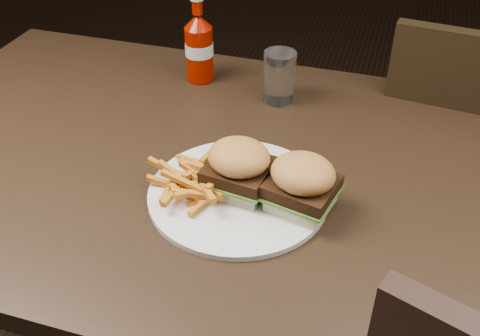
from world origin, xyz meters
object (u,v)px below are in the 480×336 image
(dining_table, at_px, (192,164))
(plate, at_px, (238,194))
(chair_far, at_px, (465,182))
(ketchup_bottle, at_px, (199,54))
(tumbler, at_px, (279,76))

(dining_table, height_order, plate, plate)
(chair_far, relative_size, ketchup_bottle, 3.80)
(tumbler, bearing_deg, ketchup_bottle, 168.10)
(plate, height_order, ketchup_bottle, ketchup_bottle)
(dining_table, distance_m, tumbler, 0.27)
(chair_far, bearing_deg, ketchup_bottle, 27.20)
(dining_table, bearing_deg, ketchup_bottle, 107.25)
(plate, bearing_deg, ketchup_bottle, 118.96)
(ketchup_bottle, bearing_deg, plate, -61.04)
(plate, distance_m, tumbler, 0.32)
(ketchup_bottle, height_order, tumbler, ketchup_bottle)
(chair_far, relative_size, tumbler, 4.35)
(chair_far, bearing_deg, dining_table, 49.76)
(plate, relative_size, tumbler, 2.85)
(chair_far, height_order, plate, plate)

